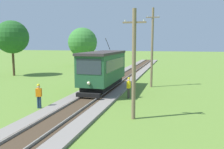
{
  "coord_description": "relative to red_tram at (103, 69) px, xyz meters",
  "views": [
    {
      "loc": [
        6.67,
        -3.9,
        4.67
      ],
      "look_at": [
        0.4,
        19.74,
        1.42
      ],
      "focal_mm": 38.46,
      "sensor_mm": 36.0,
      "label": 1
    }
  ],
  "objects": [
    {
      "name": "track_worker",
      "position": [
        -2.67,
        -7.04,
        -1.21
      ],
      "size": [
        0.42,
        0.3,
        1.78
      ],
      "rotation": [
        0.0,
        0.0,
        1.75
      ],
      "color": "navy",
      "rests_on": "ground"
    },
    {
      "name": "tree_right_near",
      "position": [
        -15.55,
        7.29,
        3.24
      ],
      "size": [
        4.6,
        4.6,
        7.75
      ],
      "color": "#4C3823",
      "rests_on": "ground"
    },
    {
      "name": "second_worker",
      "position": [
        2.92,
        -2.26,
        -1.21
      ],
      "size": [
        0.31,
        0.42,
        1.78
      ],
      "rotation": [
        0.0,
        0.0,
        2.95
      ],
      "color": "#38332D",
      "rests_on": "ground"
    },
    {
      "name": "utility_pole_near_tram",
      "position": [
        4.27,
        -7.73,
        1.23
      ],
      "size": [
        1.4,
        0.28,
        6.66
      ],
      "color": "#7A664C",
      "rests_on": "ground"
    },
    {
      "name": "red_tram",
      "position": [
        0.0,
        0.0,
        0.0
      ],
      "size": [
        2.6,
        8.54,
        4.79
      ],
      "color": "#235633",
      "rests_on": "rail_right"
    },
    {
      "name": "tree_left_near",
      "position": [
        -11.59,
        23.75,
        2.55
      ],
      "size": [
        5.86,
        5.86,
        7.68
      ],
      "color": "#4C3823",
      "rests_on": "ground"
    },
    {
      "name": "utility_pole_mid",
      "position": [
        4.27,
        3.55,
        2.03
      ],
      "size": [
        1.4,
        0.49,
        8.26
      ],
      "color": "#7A664C",
      "rests_on": "ground"
    }
  ]
}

